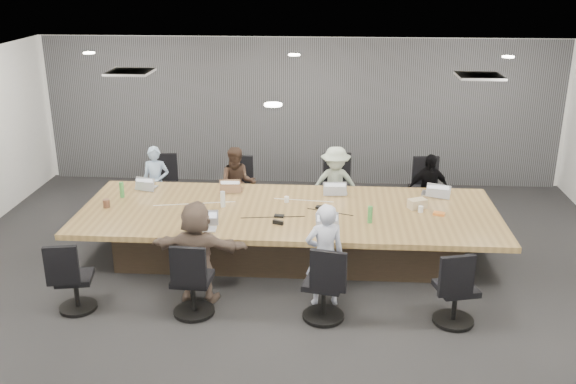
# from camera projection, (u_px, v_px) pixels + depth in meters

# --- Properties ---
(floor) EXTENTS (10.00, 8.00, 0.00)m
(floor) POSITION_uv_depth(u_px,v_px,m) (286.00, 272.00, 9.01)
(floor) COLOR #242426
(floor) RESTS_ON ground
(ceiling) EXTENTS (10.00, 8.00, 0.00)m
(ceiling) POSITION_uv_depth(u_px,v_px,m) (286.00, 72.00, 8.06)
(ceiling) COLOR white
(ceiling) RESTS_ON wall_back
(wall_back) EXTENTS (10.00, 0.00, 2.80)m
(wall_back) POSITION_uv_depth(u_px,v_px,m) (301.00, 111.00, 12.29)
(wall_back) COLOR silver
(wall_back) RESTS_ON ground
(wall_front) EXTENTS (10.00, 0.00, 2.80)m
(wall_front) POSITION_uv_depth(u_px,v_px,m) (248.00, 348.00, 4.78)
(wall_front) COLOR silver
(wall_front) RESTS_ON ground
(curtain) EXTENTS (9.80, 0.04, 2.80)m
(curtain) POSITION_uv_depth(u_px,v_px,m) (300.00, 112.00, 12.22)
(curtain) COLOR #515256
(curtain) RESTS_ON ground
(conference_table) EXTENTS (6.00, 2.20, 0.74)m
(conference_table) POSITION_uv_depth(u_px,v_px,m) (288.00, 231.00, 9.35)
(conference_table) COLOR #3B2D21
(conference_table) RESTS_ON ground
(chair_0) EXTENTS (0.57, 0.57, 0.75)m
(chair_0) POSITION_uv_depth(u_px,v_px,m) (162.00, 190.00, 11.10)
(chair_0) COLOR black
(chair_0) RESTS_ON ground
(chair_1) EXTENTS (0.52, 0.52, 0.74)m
(chair_1) POSITION_uv_depth(u_px,v_px,m) (241.00, 192.00, 11.01)
(chair_1) COLOR black
(chair_1) RESTS_ON ground
(chair_2) EXTENTS (0.66, 0.66, 0.87)m
(chair_2) POSITION_uv_depth(u_px,v_px,m) (335.00, 191.00, 10.89)
(chair_2) COLOR black
(chair_2) RESTS_ON ground
(chair_3) EXTENTS (0.61, 0.61, 0.82)m
(chair_3) POSITION_uv_depth(u_px,v_px,m) (424.00, 194.00, 10.80)
(chair_3) COLOR black
(chair_3) RESTS_ON ground
(chair_4) EXTENTS (0.58, 0.58, 0.73)m
(chair_4) POSITION_uv_depth(u_px,v_px,m) (75.00, 283.00, 7.92)
(chair_4) COLOR black
(chair_4) RESTS_ON ground
(chair_5) EXTENTS (0.56, 0.56, 0.80)m
(chair_5) POSITION_uv_depth(u_px,v_px,m) (193.00, 285.00, 7.82)
(chair_5) COLOR black
(chair_5) RESTS_ON ground
(chair_6) EXTENTS (0.64, 0.64, 0.80)m
(chair_6) POSITION_uv_depth(u_px,v_px,m) (324.00, 289.00, 7.72)
(chair_6) COLOR black
(chair_6) RESTS_ON ground
(chair_7) EXTENTS (0.63, 0.63, 0.77)m
(chair_7) POSITION_uv_depth(u_px,v_px,m) (455.00, 294.00, 7.62)
(chair_7) COLOR black
(chair_7) RESTS_ON ground
(person_0) EXTENTS (0.46, 0.31, 1.25)m
(person_0) POSITION_uv_depth(u_px,v_px,m) (156.00, 183.00, 10.68)
(person_0) COLOR #8DA9CC
(person_0) RESTS_ON ground
(laptop_0) EXTENTS (0.34, 0.26, 0.02)m
(laptop_0) POSITION_uv_depth(u_px,v_px,m) (147.00, 187.00, 10.12)
(laptop_0) COLOR #B2B2B7
(laptop_0) RESTS_ON conference_table
(person_1) EXTENTS (0.68, 0.57, 1.27)m
(person_1) POSITION_uv_depth(u_px,v_px,m) (238.00, 185.00, 10.59)
(person_1) COLOR #36261E
(person_1) RESTS_ON ground
(laptop_1) EXTENTS (0.34, 0.24, 0.02)m
(laptop_1) POSITION_uv_depth(u_px,v_px,m) (233.00, 189.00, 10.04)
(laptop_1) COLOR #8C6647
(laptop_1) RESTS_ON conference_table
(person_2) EXTENTS (0.88, 0.55, 1.31)m
(person_2) POSITION_uv_depth(u_px,v_px,m) (335.00, 186.00, 10.48)
(person_2) COLOR #9AAA98
(person_2) RESTS_ON ground
(laptop_2) EXTENTS (0.37, 0.26, 0.02)m
(laptop_2) POSITION_uv_depth(u_px,v_px,m) (335.00, 192.00, 9.94)
(laptop_2) COLOR #B2B2B7
(laptop_2) RESTS_ON conference_table
(person_3) EXTENTS (0.76, 0.45, 1.22)m
(person_3) POSITION_uv_depth(u_px,v_px,m) (428.00, 190.00, 10.40)
(person_3) COLOR black
(person_3) RESTS_ON ground
(laptop_3) EXTENTS (0.40, 0.32, 0.02)m
(laptop_3) POSITION_uv_depth(u_px,v_px,m) (434.00, 194.00, 9.84)
(laptop_3) COLOR #B2B2B7
(laptop_3) RESTS_ON conference_table
(person_5) EXTENTS (1.27, 0.46, 1.35)m
(person_5) POSITION_uv_depth(u_px,v_px,m) (197.00, 252.00, 8.05)
(person_5) COLOR brown
(person_5) RESTS_ON ground
(laptop_5) EXTENTS (0.30, 0.21, 0.02)m
(laptop_5) POSITION_uv_depth(u_px,v_px,m) (205.00, 229.00, 8.54)
(laptop_5) COLOR #B2B2B7
(laptop_5) RESTS_ON conference_table
(person_6) EXTENTS (0.56, 0.44, 1.36)m
(person_6) POSITION_uv_depth(u_px,v_px,m) (325.00, 255.00, 7.95)
(person_6) COLOR #AEB6CE
(person_6) RESTS_ON ground
(laptop_6) EXTENTS (0.33, 0.25, 0.02)m
(laptop_6) POSITION_uv_depth(u_px,v_px,m) (325.00, 232.00, 8.44)
(laptop_6) COLOR #B2B2B7
(laptop_6) RESTS_ON conference_table
(bottle_green_left) EXTENTS (0.08, 0.08, 0.24)m
(bottle_green_left) POSITION_uv_depth(u_px,v_px,m) (122.00, 190.00, 9.69)
(bottle_green_left) COLOR #3E8E42
(bottle_green_left) RESTS_ON conference_table
(bottle_green_right) EXTENTS (0.08, 0.08, 0.24)m
(bottle_green_right) POSITION_uv_depth(u_px,v_px,m) (370.00, 215.00, 8.74)
(bottle_green_right) COLOR #3E8E42
(bottle_green_right) RESTS_ON conference_table
(bottle_clear) EXTENTS (0.08, 0.08, 0.23)m
(bottle_clear) POSITION_uv_depth(u_px,v_px,m) (223.00, 199.00, 9.31)
(bottle_clear) COLOR silver
(bottle_clear) RESTS_ON conference_table
(cup_white_far) EXTENTS (0.09, 0.09, 0.09)m
(cup_white_far) POSITION_uv_depth(u_px,v_px,m) (287.00, 199.00, 9.51)
(cup_white_far) COLOR white
(cup_white_far) RESTS_ON conference_table
(cup_white_near) EXTENTS (0.09, 0.09, 0.09)m
(cup_white_near) POSITION_uv_depth(u_px,v_px,m) (421.00, 209.00, 9.13)
(cup_white_near) COLOR white
(cup_white_near) RESTS_ON conference_table
(mug_brown) EXTENTS (0.11, 0.11, 0.12)m
(mug_brown) POSITION_uv_depth(u_px,v_px,m) (106.00, 203.00, 9.31)
(mug_brown) COLOR brown
(mug_brown) RESTS_ON conference_table
(mic_left) EXTENTS (0.14, 0.11, 0.03)m
(mic_left) POSITION_uv_depth(u_px,v_px,m) (279.00, 216.00, 8.97)
(mic_left) COLOR black
(mic_left) RESTS_ON conference_table
(mic_right) EXTENTS (0.16, 0.13, 0.03)m
(mic_right) POSITION_uv_depth(u_px,v_px,m) (321.00, 207.00, 9.29)
(mic_right) COLOR black
(mic_right) RESTS_ON conference_table
(stapler) EXTENTS (0.16, 0.09, 0.06)m
(stapler) POSITION_uv_depth(u_px,v_px,m) (278.00, 222.00, 8.71)
(stapler) COLOR black
(stapler) RESTS_ON conference_table
(canvas_bag) EXTENTS (0.30, 0.25, 0.14)m
(canvas_bag) POSITION_uv_depth(u_px,v_px,m) (417.00, 204.00, 9.28)
(canvas_bag) COLOR tan
(canvas_bag) RESTS_ON conference_table
(snack_packet) EXTENTS (0.19, 0.15, 0.04)m
(snack_packet) POSITION_uv_depth(u_px,v_px,m) (439.00, 214.00, 9.04)
(snack_packet) COLOR orange
(snack_packet) RESTS_ON conference_table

